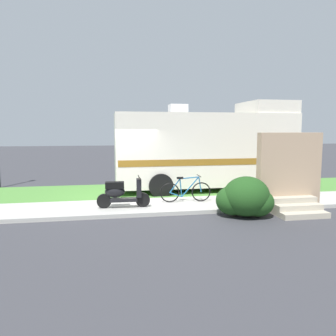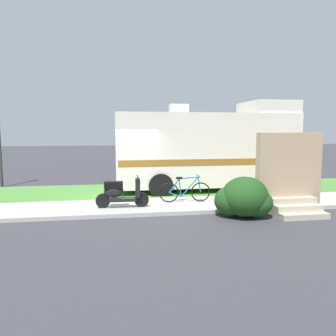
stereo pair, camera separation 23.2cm
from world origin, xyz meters
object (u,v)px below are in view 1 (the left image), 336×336
bottle_green (300,198)px  bicycle (186,191)px  scooter (121,193)px  pickup_truck_near (221,157)px  motorhome_rv (206,148)px

bottle_green → bicycle: bearing=170.9°
scooter → pickup_truck_near: size_ratio=0.29×
motorhome_rv → pickup_truck_near: bearing=63.3°
bottle_green → pickup_truck_near: bearing=90.4°
scooter → bicycle: 2.15m
motorhome_rv → scooter: bearing=-140.5°
motorhome_rv → scooter: 4.74m
scooter → bicycle: bearing=11.3°
pickup_truck_near → bottle_green: pickup_truck_near is taller
motorhome_rv → bicycle: motorhome_rv is taller
bicycle → motorhome_rv: bearing=60.1°
scooter → motorhome_rv: bearing=39.5°
motorhome_rv → bottle_green: size_ratio=26.38×
motorhome_rv → bottle_green: 4.15m
pickup_truck_near → bicycle: bearing=-117.9°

